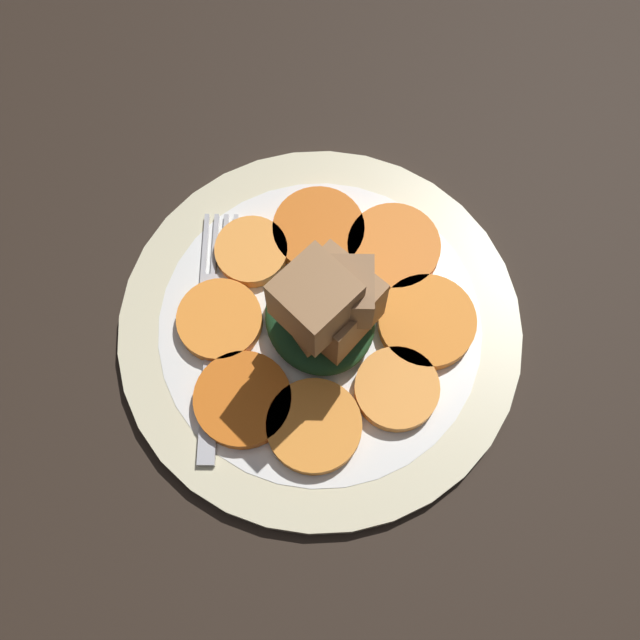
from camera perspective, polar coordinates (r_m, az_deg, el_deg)
name	(u,v)px	position (r cm, az deg, el deg)	size (l,w,h in cm)	color
table_slab	(320,336)	(54.49, 0.00, -1.12)	(120.00, 120.00, 2.00)	black
plate	(320,328)	(53.05, 0.00, -0.59)	(26.58, 26.58, 1.05)	beige
carrot_slice_0	(251,251)	(54.19, -4.90, 4.88)	(4.90, 4.90, 1.00)	#F99439
carrot_slice_1	(220,320)	(52.50, -7.15, -0.03)	(5.56, 5.56, 1.00)	orange
carrot_slice_2	(243,400)	(50.74, -5.51, -5.66)	(6.16, 6.16, 1.00)	orange
carrot_slice_3	(314,426)	(50.11, -0.43, -7.56)	(5.96, 5.96, 1.00)	orange
carrot_slice_4	(397,389)	(50.92, 5.48, -4.91)	(5.37, 5.37, 1.00)	#F9963A
carrot_slice_5	(427,322)	(52.52, 7.61, -0.14)	(6.38, 6.38, 1.00)	orange
carrot_slice_6	(394,248)	(54.34, 5.25, 5.15)	(6.27, 6.27, 1.00)	orange
carrot_slice_7	(319,230)	(54.68, -0.11, 6.41)	(6.23, 6.23, 1.00)	orange
center_pile	(324,309)	(48.36, 0.31, 0.78)	(7.84, 7.21, 10.38)	#1E4723
fork	(215,327)	(52.71, -7.50, -0.49)	(16.71, 7.60, 0.40)	#B2B2B7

